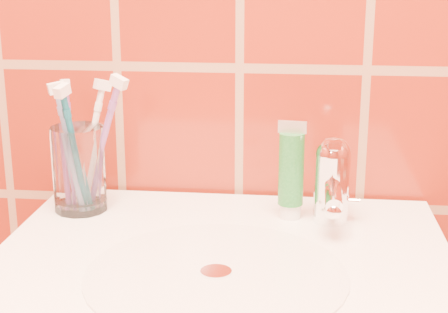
# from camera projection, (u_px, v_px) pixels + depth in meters

# --- Properties ---
(glass_tumbler) EXTENTS (0.08, 0.08, 0.12)m
(glass_tumbler) POSITION_uv_depth(u_px,v_px,m) (79.00, 169.00, 0.96)
(glass_tumbler) COLOR white
(glass_tumbler) RESTS_ON pedestal_sink
(toothpaste_tube) EXTENTS (0.04, 0.03, 0.14)m
(toothpaste_tube) POSITION_uv_depth(u_px,v_px,m) (291.00, 173.00, 0.93)
(toothpaste_tube) COLOR white
(toothpaste_tube) RESTS_ON pedestal_sink
(faucet) EXTENTS (0.05, 0.11, 0.12)m
(faucet) POSITION_uv_depth(u_px,v_px,m) (332.00, 178.00, 0.92)
(faucet) COLOR white
(faucet) RESTS_ON pedestal_sink
(toothbrush_0) EXTENTS (0.06, 0.08, 0.20)m
(toothbrush_0) POSITION_uv_depth(u_px,v_px,m) (70.00, 146.00, 0.96)
(toothbrush_0) COLOR #90499D
(toothbrush_0) RESTS_ON glass_tumbler
(toothbrush_1) EXTENTS (0.08, 0.07, 0.20)m
(toothbrush_1) POSITION_uv_depth(u_px,v_px,m) (70.00, 150.00, 0.94)
(toothbrush_1) COLOR #7796D4
(toothbrush_1) RESTS_ON glass_tumbler
(toothbrush_2) EXTENTS (0.07, 0.11, 0.20)m
(toothbrush_2) POSITION_uv_depth(u_px,v_px,m) (75.00, 151.00, 0.93)
(toothbrush_2) COLOR #0D5771
(toothbrush_2) RESTS_ON glass_tumbler
(toothbrush_3) EXTENTS (0.14, 0.13, 0.21)m
(toothbrush_3) POSITION_uv_depth(u_px,v_px,m) (102.00, 145.00, 0.95)
(toothbrush_3) COLOR #804A9F
(toothbrush_3) RESTS_ON glass_tumbler
(toothbrush_4) EXTENTS (0.12, 0.11, 0.20)m
(toothbrush_4) POSITION_uv_depth(u_px,v_px,m) (91.00, 145.00, 0.98)
(toothbrush_4) COLOR white
(toothbrush_4) RESTS_ON glass_tumbler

